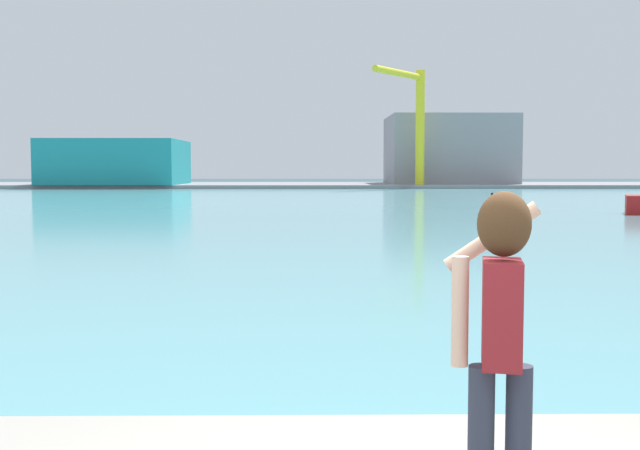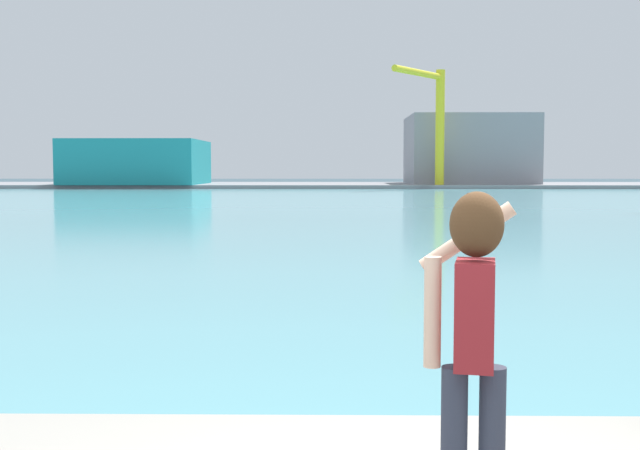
{
  "view_description": "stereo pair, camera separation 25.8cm",
  "coord_description": "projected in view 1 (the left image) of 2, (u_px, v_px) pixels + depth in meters",
  "views": [
    {
      "loc": [
        -0.64,
        -3.84,
        2.32
      ],
      "look_at": [
        -0.51,
        5.59,
        1.64
      ],
      "focal_mm": 44.46,
      "sensor_mm": 36.0,
      "label": 1
    },
    {
      "loc": [
        -0.38,
        -3.84,
        2.32
      ],
      "look_at": [
        -0.51,
        5.59,
        1.64
      ],
      "focal_mm": 44.46,
      "sensor_mm": 36.0,
      "label": 2
    }
  ],
  "objects": [
    {
      "name": "warehouse_left",
      "position": [
        117.0,
        162.0,
        91.86
      ],
      "size": [
        15.05,
        13.93,
        5.08
      ],
      "primitive_type": "cube",
      "color": "teal",
      "rests_on": "far_shore_dock"
    },
    {
      "name": "far_shore_dock",
      "position": [
        315.0,
        185.0,
        95.75
      ],
      "size": [
        140.0,
        20.0,
        0.41
      ],
      "primitive_type": "cube",
      "color": "gray",
      "rests_on": "ground_plane"
    },
    {
      "name": "warehouse_right",
      "position": [
        448.0,
        150.0,
        96.64
      ],
      "size": [
        14.66,
        13.27,
        8.14
      ],
      "primitive_type": "cube",
      "color": "gray",
      "rests_on": "far_shore_dock"
    },
    {
      "name": "person_photographer",
      "position": [
        500.0,
        320.0,
        4.15
      ],
      "size": [
        0.53,
        0.57,
        1.74
      ],
      "rotation": [
        0.0,
        0.0,
        1.37
      ],
      "color": "#2D3342",
      "rests_on": "quay_promenade"
    },
    {
      "name": "port_crane",
      "position": [
        414.0,
        113.0,
        86.39
      ],
      "size": [
        6.49,
        8.85,
        12.63
      ],
      "color": "yellow",
      "rests_on": "far_shore_dock"
    },
    {
      "name": "ground_plane",
      "position": [
        319.0,
        202.0,
        53.87
      ],
      "size": [
        220.0,
        220.0,
        0.0
      ],
      "primitive_type": "plane",
      "color": "#334751"
    },
    {
      "name": "harbor_water",
      "position": [
        319.0,
        200.0,
        55.87
      ],
      "size": [
        140.0,
        100.0,
        0.02
      ],
      "primitive_type": "cube",
      "color": "#599EA8",
      "rests_on": "ground_plane"
    }
  ]
}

